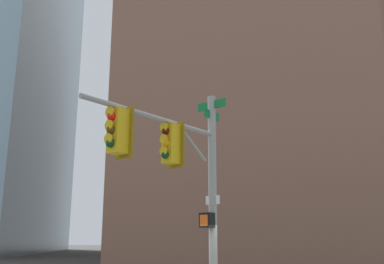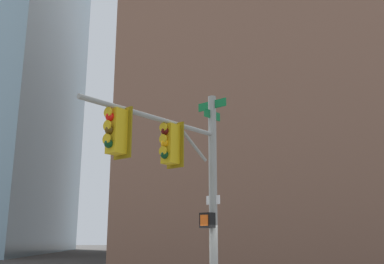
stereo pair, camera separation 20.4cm
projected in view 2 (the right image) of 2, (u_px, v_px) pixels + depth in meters
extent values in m
cylinder|color=gray|center=(213.00, 204.00, 11.78)|extent=(0.23, 0.23, 6.15)
cylinder|color=gray|center=(156.00, 118.00, 10.55)|extent=(3.20, 3.38, 0.12)
cylinder|color=gray|center=(194.00, 146.00, 11.52)|extent=(0.77, 0.81, 0.75)
cube|color=#0F6B33|center=(212.00, 105.00, 12.44)|extent=(0.74, 0.70, 0.24)
cube|color=#0F6B33|center=(212.00, 115.00, 12.37)|extent=(0.52, 0.55, 0.24)
cube|color=white|center=(213.00, 200.00, 11.80)|extent=(0.35, 0.33, 0.24)
cube|color=gold|center=(170.00, 144.00, 10.81)|extent=(0.48, 0.48, 1.00)
cube|color=#7D640C|center=(175.00, 145.00, 10.95)|extent=(0.42, 0.40, 1.16)
sphere|color=#470A07|center=(165.00, 131.00, 10.72)|extent=(0.20, 0.20, 0.20)
cylinder|color=gold|center=(163.00, 127.00, 10.70)|extent=(0.19, 0.19, 0.23)
sphere|color=#F29E0C|center=(165.00, 143.00, 10.65)|extent=(0.20, 0.20, 0.20)
cylinder|color=gold|center=(163.00, 139.00, 10.63)|extent=(0.19, 0.19, 0.23)
sphere|color=#0A3819|center=(165.00, 155.00, 10.58)|extent=(0.20, 0.20, 0.20)
cylinder|color=gold|center=(163.00, 151.00, 10.56)|extent=(0.19, 0.19, 0.23)
cube|color=gold|center=(117.00, 132.00, 9.51)|extent=(0.48, 0.48, 1.00)
cube|color=#7D640C|center=(123.00, 133.00, 9.65)|extent=(0.42, 0.40, 1.16)
sphere|color=red|center=(110.00, 117.00, 9.43)|extent=(0.20, 0.20, 0.20)
cylinder|color=gold|center=(108.00, 112.00, 9.40)|extent=(0.19, 0.19, 0.23)
sphere|color=#4C330A|center=(109.00, 130.00, 9.36)|extent=(0.20, 0.20, 0.20)
cylinder|color=gold|center=(107.00, 125.00, 9.33)|extent=(0.19, 0.19, 0.23)
sphere|color=#0A3819|center=(109.00, 143.00, 9.29)|extent=(0.20, 0.20, 0.20)
cylinder|color=gold|center=(107.00, 139.00, 9.26)|extent=(0.19, 0.19, 0.23)
cube|color=black|center=(207.00, 220.00, 11.48)|extent=(0.43, 0.43, 0.40)
cube|color=#EA5914|center=(204.00, 220.00, 11.38)|extent=(0.20, 0.19, 0.28)
cube|color=#845B47|center=(235.00, 17.00, 44.98)|extent=(21.81, 19.40, 48.83)
cube|color=brown|center=(217.00, 147.00, 63.13)|extent=(22.64, 18.81, 29.73)
cube|color=#845B47|center=(339.00, 109.00, 64.52)|extent=(21.22, 17.68, 41.46)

